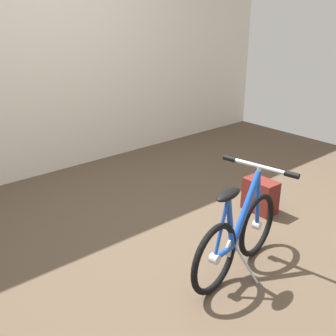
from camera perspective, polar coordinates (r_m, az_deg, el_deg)
ground_plane at (r=3.06m, az=1.53°, el=-10.62°), size 6.04×6.04×0.00m
back_wall at (r=4.25m, az=-17.16°, el=17.25°), size 6.04×0.10×2.73m
folding_bike_foreground at (r=2.68m, az=9.62°, el=-9.08°), size 0.97×0.53×0.70m
backpack_on_floor at (r=3.55m, az=12.72°, el=-3.77°), size 0.20×0.28×0.28m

